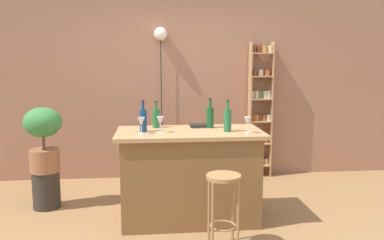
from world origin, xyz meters
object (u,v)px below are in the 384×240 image
wine_glass_left (160,121)px  bar_stool (223,195)px  bottle_sauce_amber (228,120)px  wine_glass_right (141,122)px  wine_glass_center (247,121)px  bottle_vinegar (143,120)px  pendant_globe_light (161,37)px  spice_shelf (260,108)px  plant_stool (46,189)px  cookbook (200,125)px  potted_plant (43,136)px  bottle_olive_oil (156,118)px  bottle_wine_red (210,117)px

wine_glass_left → bar_stool: bearing=-50.2°
bar_stool → bottle_sauce_amber: size_ratio=2.12×
wine_glass_right → wine_glass_left: bearing=11.5°
wine_glass_center → wine_glass_right: 1.05m
bottle_vinegar → bottle_sauce_amber: size_ratio=1.00×
wine_glass_center → pendant_globe_light: bearing=115.3°
spice_shelf → plant_stool: spice_shelf is taller
spice_shelf → cookbook: 1.63m
bottle_vinegar → bottle_sauce_amber: (0.85, -0.08, 0.00)m
wine_glass_left → potted_plant: bearing=156.3°
bottle_olive_oil → bottle_sauce_amber: bearing=-23.5°
wine_glass_right → pendant_globe_light: size_ratio=0.08×
bar_stool → pendant_globe_light: size_ratio=0.32×
bottle_wine_red → cookbook: bearing=152.0°
bottle_wine_red → wine_glass_left: 0.59m
bottle_olive_oil → wine_glass_left: (0.04, -0.31, 0.01)m
wine_glass_left → bottle_wine_red: bearing=24.3°
spice_shelf → potted_plant: spice_shelf is taller
plant_stool → cookbook: bearing=-8.9°
spice_shelf → wine_glass_center: (-0.59, -1.68, 0.07)m
bottle_olive_oil → bottle_vinegar: size_ratio=0.88×
pendant_globe_light → bottle_sauce_amber: bearing=-68.6°
wine_glass_left → wine_glass_center: 0.87m
bar_stool → bottle_olive_oil: size_ratio=2.41×
pendant_globe_light → bottle_olive_oil: bearing=-93.8°
pendant_globe_light → spice_shelf: bearing=-1.6°
plant_stool → potted_plant: (0.00, 0.00, 0.62)m
wine_glass_center → bar_stool: bearing=-121.8°
spice_shelf → pendant_globe_light: size_ratio=0.91×
plant_stool → wine_glass_center: size_ratio=2.58×
plant_stool → wine_glass_right: size_ratio=2.58×
bottle_vinegar → wine_glass_right: 0.11m
bar_stool → wine_glass_center: size_ratio=4.18×
wine_glass_left → cookbook: bearing=34.5°
spice_shelf → plant_stool: (-2.74, -1.01, -0.79)m
bottle_vinegar → cookbook: (0.60, 0.23, -0.10)m
bottle_wine_red → bottle_sauce_amber: 0.29m
bottle_olive_oil → bottle_sauce_amber: size_ratio=0.88×
cookbook → pendant_globe_light: 1.70m
bottle_vinegar → bar_stool: bearing=-45.4°
pendant_globe_light → bottle_wine_red: bearing=-70.4°
bottle_vinegar → wine_glass_center: (1.03, -0.18, -0.00)m
potted_plant → cookbook: bearing=-8.9°
bar_stool → potted_plant: bearing=146.5°
bottle_olive_oil → wine_glass_left: 0.31m
wine_glass_right → plant_stool: bearing=151.2°
spice_shelf → potted_plant: 2.93m
potted_plant → bottle_wine_red: bottle_wine_red is taller
bottle_wine_red → wine_glass_center: bottle_wine_red is taller
spice_shelf → bottle_vinegar: size_ratio=5.96×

